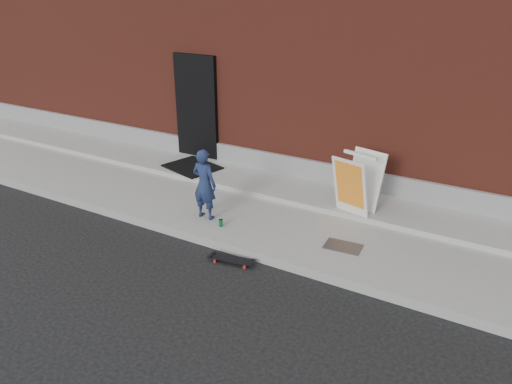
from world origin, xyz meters
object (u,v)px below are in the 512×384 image
Objects in this scene: skateboard at (231,259)px; pizza_sign at (357,183)px; child at (204,184)px; soda_can at (221,223)px.

skateboard is 0.69× the size of pizza_sign.
skateboard is (1.08, -0.86, -0.71)m from child.
skateboard is 5.81× the size of soda_can.
child is 1.71× the size of skateboard.
child is 1.55m from skateboard.
skateboard is at bearing -117.97° from pizza_sign.
skateboard is 0.97m from soda_can.
soda_can is at bearing 160.65° from child.
pizza_sign is at bearing 39.49° from soda_can.
pizza_sign reaches higher than skateboard.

